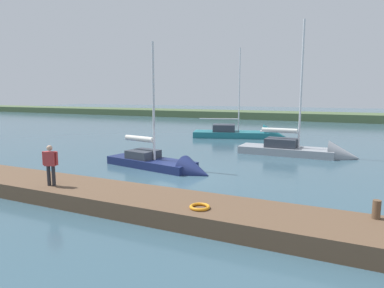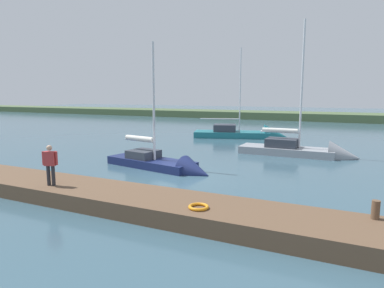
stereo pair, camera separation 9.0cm
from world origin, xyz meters
The scene contains 9 objects.
ground_plane centered at (0.00, 0.00, 0.00)m, with size 200.00×200.00×0.00m, color #385666.
far_shoreline centered at (0.00, -43.73, 0.00)m, with size 180.00×8.00×2.40m, color #4C603D.
dock_pier centered at (0.00, 4.97, 0.30)m, with size 25.93×2.51×0.60m, color brown.
mooring_post_near centered at (-9.07, 4.10, 0.88)m, with size 0.23×0.23×0.55m, color brown.
life_ring_buoy centered at (-4.07, 5.48, 0.65)m, with size 0.66×0.66×0.10m, color orange.
sailboat_near_dock centered at (1.11, -1.31, 0.14)m, with size 7.03×2.99×7.92m.
sailboat_outer_mooring centered at (0.70, -16.90, 0.18)m, with size 9.27×4.99×9.68m.
sailboat_far_left centered at (-5.69, -8.99, 0.22)m, with size 7.87×2.15×10.04m.
person_on_dock centered at (2.35, 5.50, 1.53)m, with size 0.59×0.37×1.62m.
Camera 1 is at (-8.18, 14.83, 4.19)m, focal length 31.34 mm.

